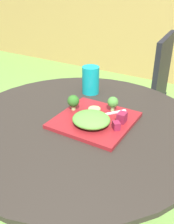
{
  "coord_description": "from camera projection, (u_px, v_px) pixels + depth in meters",
  "views": [
    {
      "loc": [
        0.45,
        -0.69,
        1.22
      ],
      "look_at": [
        0.03,
        0.01,
        0.78
      ],
      "focal_mm": 40.72,
      "sensor_mm": 36.0,
      "label": 1
    }
  ],
  "objects": [
    {
      "name": "patio_table",
      "position": [
        80.0,
        174.0,
        1.07
      ],
      "size": [
        0.92,
        0.92,
        0.74
      ],
      "color": "#28231E",
      "rests_on": "ground_plane"
    },
    {
      "name": "lettuce_mound",
      "position": [
        91.0,
        119.0,
        0.89
      ],
      "size": [
        0.14,
        0.13,
        0.04
      ],
      "primitive_type": "ellipsoid",
      "color": "#519338",
      "rests_on": "salad_plate"
    },
    {
      "name": "broccoli_floret_1",
      "position": [
        73.0,
        101.0,
        0.98
      ],
      "size": [
        0.05,
        0.05,
        0.06
      ],
      "color": "#99B770",
      "rests_on": "salad_plate"
    },
    {
      "name": "beet_chunk_1",
      "position": [
        122.0,
        117.0,
        0.91
      ],
      "size": [
        0.03,
        0.04,
        0.04
      ],
      "primitive_type": "cube",
      "rotation": [
        0.0,
        0.0,
        1.58
      ],
      "color": "maroon",
      "rests_on": "salad_plate"
    },
    {
      "name": "beet_chunk_0",
      "position": [
        116.0,
        125.0,
        0.87
      ],
      "size": [
        0.04,
        0.04,
        0.03
      ],
      "primitive_type": "cube",
      "rotation": [
        0.0,
        0.0,
        2.34
      ],
      "color": "maroon",
      "rests_on": "salad_plate"
    },
    {
      "name": "cucumber_slice_0",
      "position": [
        94.0,
        109.0,
        0.99
      ],
      "size": [
        0.05,
        0.05,
        0.01
      ],
      "primitive_type": "cylinder",
      "color": "#8EB766",
      "rests_on": "salad_plate"
    },
    {
      "name": "fork",
      "position": [
        104.0,
        115.0,
        0.96
      ],
      "size": [
        0.11,
        0.13,
        0.0
      ],
      "color": "silver",
      "rests_on": "salad_plate"
    },
    {
      "name": "patio_chair",
      "position": [
        143.0,
        90.0,
        1.73
      ],
      "size": [
        0.47,
        0.47,
        0.9
      ],
      "color": "black",
      "rests_on": "ground_plane"
    },
    {
      "name": "salad_plate",
      "position": [
        95.0,
        120.0,
        0.94
      ],
      "size": [
        0.27,
        0.27,
        0.01
      ],
      "primitive_type": "cube",
      "color": "maroon",
      "rests_on": "patio_table"
    },
    {
      "name": "broccoli_floret_0",
      "position": [
        113.0,
        102.0,
        0.98
      ],
      "size": [
        0.04,
        0.04,
        0.06
      ],
      "color": "#99B770",
      "rests_on": "salad_plate"
    },
    {
      "name": "drinking_glass",
      "position": [
        91.0,
        81.0,
        1.15
      ],
      "size": [
        0.08,
        0.08,
        0.12
      ],
      "color": "#0F8C93",
      "rests_on": "patio_table"
    }
  ]
}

